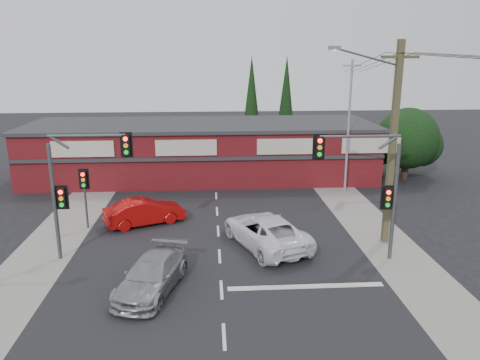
{
  "coord_description": "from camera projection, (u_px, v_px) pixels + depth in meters",
  "views": [
    {
      "loc": [
        -0.37,
        -18.83,
        9.34
      ],
      "look_at": [
        1.06,
        3.0,
        3.42
      ],
      "focal_mm": 35.0,
      "sensor_mm": 36.0,
      "label": 1
    }
  ],
  "objects": [
    {
      "name": "verge_left",
      "position": [
        59.0,
        235.0,
        24.88
      ],
      "size": [
        3.0,
        70.0,
        0.02
      ],
      "primitive_type": "cube",
      "color": "gray",
      "rests_on": "ground"
    },
    {
      "name": "tree_cluster",
      "position": [
        407.0,
        141.0,
        35.65
      ],
      "size": [
        5.9,
        5.1,
        5.5
      ],
      "color": "#2D2116",
      "rests_on": "ground"
    },
    {
      "name": "pedestal_signal",
      "position": [
        84.0,
        186.0,
        25.3
      ],
      "size": [
        0.55,
        0.27,
        3.38
      ],
      "color": "#47494C",
      "rests_on": "ground"
    },
    {
      "name": "verge_right",
      "position": [
        371.0,
        228.0,
        25.95
      ],
      "size": [
        3.0,
        70.0,
        0.02
      ],
      "primitive_type": "cube",
      "color": "gray",
      "rests_on": "ground"
    },
    {
      "name": "traffic_mast_right",
      "position": [
        372.0,
        178.0,
        20.97
      ],
      "size": [
        3.96,
        0.27,
        5.97
      ],
      "color": "#47494C",
      "rests_on": "ground"
    },
    {
      "name": "ground",
      "position": [
        220.0,
        273.0,
        20.6
      ],
      "size": [
        120.0,
        120.0,
        0.0
      ],
      "primitive_type": "plane",
      "color": "black",
      "rests_on": "ground"
    },
    {
      "name": "conifer_near",
      "position": [
        252.0,
        98.0,
        42.51
      ],
      "size": [
        1.8,
        1.8,
        9.25
      ],
      "color": "#2D2116",
      "rests_on": "ground"
    },
    {
      "name": "road_strip",
      "position": [
        218.0,
        231.0,
        25.42
      ],
      "size": [
        14.0,
        70.0,
        0.01
      ],
      "primitive_type": "cube",
      "color": "black",
      "rests_on": "ground"
    },
    {
      "name": "stop_line",
      "position": [
        306.0,
        286.0,
        19.38
      ],
      "size": [
        6.5,
        0.35,
        0.01
      ],
      "primitive_type": "cube",
      "color": "silver",
      "rests_on": "ground"
    },
    {
      "name": "traffic_mast_left",
      "position": [
        76.0,
        178.0,
        21.1
      ],
      "size": [
        3.77,
        0.27,
        5.97
      ],
      "color": "#47494C",
      "rests_on": "ground"
    },
    {
      "name": "shop_building",
      "position": [
        202.0,
        150.0,
        36.35
      ],
      "size": [
        27.3,
        8.4,
        4.22
      ],
      "color": "#521015",
      "rests_on": "ground"
    },
    {
      "name": "conifer_far",
      "position": [
        286.0,
        96.0,
        44.66
      ],
      "size": [
        1.8,
        1.8,
        9.25
      ],
      "color": "#2D2116",
      "rests_on": "ground"
    },
    {
      "name": "lane_dashes",
      "position": [
        219.0,
        243.0,
        23.88
      ],
      "size": [
        0.12,
        44.41,
        0.01
      ],
      "color": "silver",
      "rests_on": "ground"
    },
    {
      "name": "silver_suv",
      "position": [
        152.0,
        275.0,
        18.92
      ],
      "size": [
        3.12,
        5.09,
        1.38
      ],
      "primitive_type": "imported",
      "rotation": [
        0.0,
        0.0,
        -0.27
      ],
      "color": "#9A9D9F",
      "rests_on": "ground"
    },
    {
      "name": "red_sedan",
      "position": [
        145.0,
        212.0,
        26.35
      ],
      "size": [
        4.69,
        3.21,
        1.46
      ],
      "primitive_type": "imported",
      "rotation": [
        0.0,
        0.0,
        1.98
      ],
      "color": "#B10C0A",
      "rests_on": "ground"
    },
    {
      "name": "utility_pole",
      "position": [
        390.0,
        138.0,
        22.6
      ],
      "size": [
        4.38,
        0.59,
        10.0
      ],
      "color": "brown",
      "rests_on": "ground"
    },
    {
      "name": "white_suv",
      "position": [
        266.0,
        231.0,
        23.33
      ],
      "size": [
        4.55,
        6.35,
        1.61
      ],
      "primitive_type": "imported",
      "rotation": [
        0.0,
        0.0,
        3.51
      ],
      "color": "white",
      "rests_on": "ground"
    },
    {
      "name": "steel_pole",
      "position": [
        349.0,
        125.0,
        31.51
      ],
      "size": [
        1.2,
        0.16,
        9.0
      ],
      "color": "gray",
      "rests_on": "ground"
    },
    {
      "name": "power_lines",
      "position": [
        461.0,
        63.0,
        16.4
      ],
      "size": [
        2.01,
        29.0,
        1.22
      ],
      "color": "black",
      "rests_on": "ground"
    }
  ]
}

